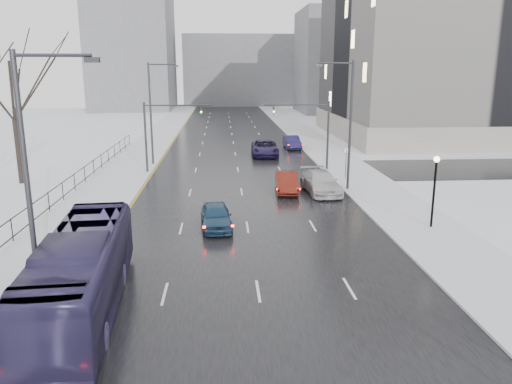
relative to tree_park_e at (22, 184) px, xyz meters
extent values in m
cube|color=black|center=(18.20, 16.00, 0.02)|extent=(16.00, 150.00, 0.04)
cube|color=black|center=(18.20, 4.00, 0.02)|extent=(130.00, 10.00, 0.04)
cube|color=silver|center=(7.70, 16.00, 0.08)|extent=(5.00, 150.00, 0.16)
cube|color=silver|center=(28.70, 16.00, 0.08)|extent=(5.00, 150.00, 0.16)
cube|color=white|center=(-1.80, 16.00, 0.06)|extent=(14.00, 150.00, 0.12)
cube|color=black|center=(5.20, -14.00, 1.41)|extent=(0.04, 70.00, 0.05)
cube|color=black|center=(5.20, -14.00, 0.41)|extent=(0.04, 70.00, 0.05)
cylinder|color=black|center=(5.20, -14.00, 0.81)|extent=(0.06, 0.06, 1.30)
cylinder|color=#2D2D33|center=(26.60, -4.00, 5.00)|extent=(0.20, 0.20, 10.00)
cylinder|color=#2D2D33|center=(25.30, -4.00, 9.80)|extent=(2.60, 0.12, 0.12)
cube|color=#2D2D33|center=(24.00, -4.00, 9.65)|extent=(0.50, 0.25, 0.18)
cylinder|color=#2D2D33|center=(9.80, -24.00, 5.00)|extent=(0.20, 0.20, 10.00)
cylinder|color=#2D2D33|center=(11.10, -24.00, 9.80)|extent=(2.60, 0.12, 0.12)
cube|color=#2D2D33|center=(12.40, -24.00, 9.65)|extent=(0.50, 0.25, 0.18)
cylinder|color=#2D2D33|center=(9.80, 8.00, 5.00)|extent=(0.20, 0.20, 10.00)
cylinder|color=#2D2D33|center=(11.10, 8.00, 9.80)|extent=(2.60, 0.12, 0.12)
cube|color=#2D2D33|center=(12.40, 8.00, 9.65)|extent=(0.50, 0.25, 0.18)
cylinder|color=black|center=(29.20, -14.00, 2.16)|extent=(0.14, 0.14, 4.00)
sphere|color=#FFE5B2|center=(29.20, -14.00, 4.26)|extent=(0.36, 0.36, 0.36)
cylinder|color=#2D2D33|center=(26.60, 4.00, 3.25)|extent=(0.20, 0.20, 6.50)
cylinder|color=#2D2D33|center=(23.60, 4.00, 6.20)|extent=(6.00, 0.12, 0.12)
imported|color=#2D2D33|center=(21.50, 4.00, 5.60)|extent=(0.15, 0.18, 0.90)
sphere|color=#19FF33|center=(21.50, 3.85, 5.60)|extent=(0.16, 0.16, 0.16)
cylinder|color=#2D2D33|center=(9.80, 4.00, 3.25)|extent=(0.20, 0.20, 6.50)
cylinder|color=#2D2D33|center=(12.80, 4.00, 6.20)|extent=(6.00, 0.12, 0.12)
imported|color=#2D2D33|center=(14.90, 4.00, 5.60)|extent=(0.15, 0.18, 0.90)
sphere|color=#19FF33|center=(14.90, 3.85, 5.60)|extent=(0.16, 0.16, 0.16)
cylinder|color=#2D2D33|center=(27.40, 0.00, 1.41)|extent=(0.06, 0.06, 2.50)
cylinder|color=white|center=(27.40, 0.00, 2.56)|extent=(0.60, 0.03, 0.60)
torus|color=#B20C0C|center=(27.40, 0.00, 2.56)|extent=(0.58, 0.06, 0.58)
cube|color=gray|center=(53.20, 28.00, 12.00)|extent=(40.00, 30.00, 24.00)
cube|color=gray|center=(53.20, 28.00, 1.50)|extent=(40.60, 30.60, 3.00)
cube|color=slate|center=(46.20, 71.00, 11.00)|extent=(24.00, 20.00, 22.00)
cube|color=slate|center=(-3.80, 81.00, 14.00)|extent=(18.00, 22.00, 28.00)
cube|color=slate|center=(22.20, 96.00, 9.00)|extent=(30.00, 18.00, 18.00)
imported|color=#342D58|center=(11.20, -23.30, 1.65)|extent=(3.52, 11.71, 3.22)
imported|color=navy|center=(16.32, -13.01, 0.79)|extent=(2.08, 4.52, 1.50)
imported|color=#5D1810|center=(21.70, -4.27, 0.81)|extent=(1.92, 4.79, 1.55)
imported|color=#1C143C|center=(21.43, 12.58, 0.90)|extent=(3.01, 6.25, 1.72)
imported|color=#B7B8BC|center=(24.30, -4.69, 0.87)|extent=(2.75, 5.87, 1.66)
imported|color=#1D1747|center=(25.15, 17.51, 0.80)|extent=(1.85, 4.72, 1.53)
camera|label=1|loc=(16.76, -41.81, 9.34)|focal=35.00mm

